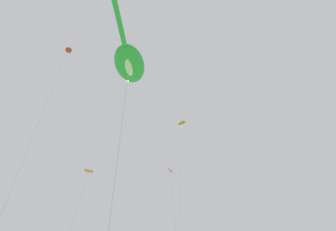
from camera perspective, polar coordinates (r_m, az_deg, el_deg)
name	(u,v)px	position (r m, az deg, el deg)	size (l,w,h in m)	color
big_show_kite	(129,62)	(20.68, -8.54, 11.49)	(6.55, 6.76, 18.50)	green
small_kite_stunt_black	(182,125)	(34.52, 3.01, -2.05)	(0.90, 2.52, 24.22)	orange
small_kite_tiny_distant	(86,179)	(29.55, -17.47, -13.14)	(1.03, 3.62, 16.18)	orange
small_kite_bird_shape	(68,50)	(29.64, -20.98, 13.11)	(0.94, 2.17, 25.22)	red
small_kite_streamer_purple	(172,195)	(24.89, 0.97, -16.86)	(3.10, 1.85, 14.54)	pink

